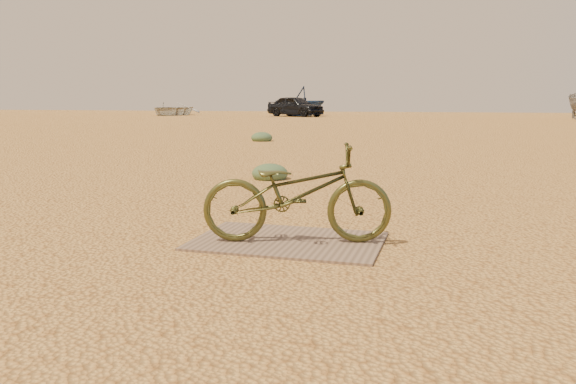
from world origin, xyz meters
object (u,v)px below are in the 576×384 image
(bicycle, at_px, (297,193))
(boat_far_left, at_px, (300,101))
(boat_near_left, at_px, (171,109))
(plywood_board, at_px, (288,241))
(car, at_px, (295,106))

(bicycle, bearing_deg, boat_far_left, 0.20)
(boat_near_left, bearing_deg, bicycle, -60.41)
(bicycle, distance_m, boat_near_left, 45.76)
(bicycle, xyz_separation_m, boat_far_left, (-11.13, 41.54, 0.78))
(boat_near_left, xyz_separation_m, boat_far_left, (11.24, 1.62, 0.67))
(plywood_board, xyz_separation_m, car, (-10.81, 39.18, 0.81))
(boat_near_left, bearing_deg, boat_far_left, 8.51)
(car, relative_size, boat_near_left, 0.89)
(plywood_board, xyz_separation_m, boat_near_left, (-22.28, 39.89, 0.55))
(boat_far_left, bearing_deg, car, -38.73)
(car, height_order, boat_far_left, boat_far_left)
(bicycle, height_order, boat_near_left, boat_near_left)
(plywood_board, distance_m, bicycle, 0.46)
(boat_near_left, height_order, boat_far_left, boat_far_left)
(plywood_board, xyz_separation_m, boat_far_left, (-11.04, 41.51, 1.23))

